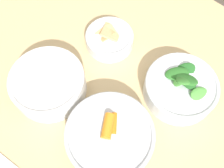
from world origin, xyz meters
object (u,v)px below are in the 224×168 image
bowl_carrots (110,136)px  bowl_greens (181,87)px  bowl_beans_hotdog (49,84)px  bowl_cookies (110,39)px

bowl_carrots → bowl_greens: size_ratio=1.10×
bowl_carrots → bowl_greens: 0.21m
bowl_greens → bowl_beans_hotdog: 0.32m
bowl_beans_hotdog → bowl_cookies: 0.21m
bowl_cookies → bowl_greens: bearing=-178.6°
bowl_greens → bowl_carrots: bearing=77.9°
bowl_carrots → bowl_cookies: bearing=-46.9°
bowl_beans_hotdog → bowl_cookies: (-0.01, -0.21, -0.01)m
bowl_beans_hotdog → bowl_cookies: size_ratio=1.39×
bowl_carrots → bowl_greens: bearing=-102.1°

